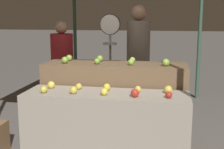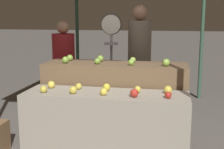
# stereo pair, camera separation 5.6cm
# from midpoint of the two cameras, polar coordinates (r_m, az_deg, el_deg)

# --- Properties ---
(display_counter_front) EXTENTS (1.80, 0.55, 0.80)m
(display_counter_front) POSITION_cam_midpoint_polar(r_m,az_deg,el_deg) (3.52, -1.54, -9.76)
(display_counter_front) COLOR gray
(display_counter_front) RESTS_ON ground_plane
(display_counter_back) EXTENTS (1.80, 0.55, 1.04)m
(display_counter_back) POSITION_cam_midpoint_polar(r_m,az_deg,el_deg) (4.04, 0.17, -5.25)
(display_counter_back) COLOR brown
(display_counter_back) RESTS_ON ground_plane
(apple_front_0) EXTENTS (0.08, 0.08, 0.08)m
(apple_front_0) POSITION_cam_midpoint_polar(r_m,az_deg,el_deg) (3.48, -12.82, -2.69)
(apple_front_0) COLOR gold
(apple_front_0) RESTS_ON display_counter_front
(apple_front_1) EXTENTS (0.08, 0.08, 0.08)m
(apple_front_1) POSITION_cam_midpoint_polar(r_m,az_deg,el_deg) (3.38, -7.53, -2.86)
(apple_front_1) COLOR gold
(apple_front_1) RESTS_ON display_counter_front
(apple_front_2) EXTENTS (0.08, 0.08, 0.08)m
(apple_front_2) POSITION_cam_midpoint_polar(r_m,az_deg,el_deg) (3.30, -1.86, -3.18)
(apple_front_2) COLOR yellow
(apple_front_2) RESTS_ON display_counter_front
(apple_front_3) EXTENTS (0.09, 0.09, 0.09)m
(apple_front_3) POSITION_cam_midpoint_polar(r_m,az_deg,el_deg) (3.23, 3.72, -3.40)
(apple_front_3) COLOR #B72D23
(apple_front_3) RESTS_ON display_counter_front
(apple_front_4) EXTENTS (0.07, 0.07, 0.07)m
(apple_front_4) POSITION_cam_midpoint_polar(r_m,az_deg,el_deg) (3.23, 9.86, -3.69)
(apple_front_4) COLOR #AD281E
(apple_front_4) RESTS_ON display_counter_front
(apple_front_5) EXTENTS (0.08, 0.08, 0.08)m
(apple_front_5) POSITION_cam_midpoint_polar(r_m,az_deg,el_deg) (3.67, -11.49, -1.86)
(apple_front_5) COLOR yellow
(apple_front_5) RESTS_ON display_counter_front
(apple_front_6) EXTENTS (0.07, 0.07, 0.07)m
(apple_front_6) POSITION_cam_midpoint_polar(r_m,az_deg,el_deg) (3.57, -6.55, -2.18)
(apple_front_6) COLOR gold
(apple_front_6) RESTS_ON display_counter_front
(apple_front_7) EXTENTS (0.08, 0.08, 0.08)m
(apple_front_7) POSITION_cam_midpoint_polar(r_m,az_deg,el_deg) (3.49, -1.41, -2.33)
(apple_front_7) COLOR gold
(apple_front_7) RESTS_ON display_counter_front
(apple_front_8) EXTENTS (0.07, 0.07, 0.07)m
(apple_front_8) POSITION_cam_midpoint_polar(r_m,az_deg,el_deg) (3.43, 4.32, -2.68)
(apple_front_8) COLOR gold
(apple_front_8) RESTS_ON display_counter_front
(apple_front_9) EXTENTS (0.09, 0.09, 0.09)m
(apple_front_9) POSITION_cam_midpoint_polar(r_m,az_deg,el_deg) (3.42, 9.80, -2.73)
(apple_front_9) COLOR gold
(apple_front_9) RESTS_ON display_counter_front
(apple_back_0) EXTENTS (0.09, 0.09, 0.09)m
(apple_back_0) POSITION_cam_midpoint_polar(r_m,az_deg,el_deg) (3.97, -9.02, 2.62)
(apple_back_0) COLOR #7AA338
(apple_back_0) RESTS_ON display_counter_back
(apple_back_1) EXTENTS (0.07, 0.07, 0.07)m
(apple_back_1) POSITION_cam_midpoint_polar(r_m,az_deg,el_deg) (3.87, -3.16, 2.43)
(apple_back_1) COLOR #7AA338
(apple_back_1) RESTS_ON display_counter_back
(apple_back_2) EXTENTS (0.07, 0.07, 0.07)m
(apple_back_2) POSITION_cam_midpoint_polar(r_m,az_deg,el_deg) (3.78, 3.06, 2.25)
(apple_back_2) COLOR #84AD3D
(apple_back_2) RESTS_ON display_counter_back
(apple_back_3) EXTENTS (0.09, 0.09, 0.09)m
(apple_back_3) POSITION_cam_midpoint_polar(r_m,az_deg,el_deg) (3.76, 9.42, 2.18)
(apple_back_3) COLOR #84AD3D
(apple_back_3) RESTS_ON display_counter_back
(apple_back_4) EXTENTS (0.08, 0.08, 0.08)m
(apple_back_4) POSITION_cam_midpoint_polar(r_m,az_deg,el_deg) (4.18, -8.22, 3.04)
(apple_back_4) COLOR #7AA338
(apple_back_4) RESTS_ON display_counter_back
(apple_back_5) EXTENTS (0.08, 0.08, 0.08)m
(apple_back_5) POSITION_cam_midpoint_polar(r_m,az_deg,el_deg) (4.07, -2.65, 2.93)
(apple_back_5) COLOR #7AA338
(apple_back_5) RESTS_ON display_counter_back
(apple_back_6) EXTENTS (0.07, 0.07, 0.07)m
(apple_back_6) POSITION_cam_midpoint_polar(r_m,az_deg,el_deg) (3.99, 3.35, 2.69)
(apple_back_6) COLOR #8EB247
(apple_back_6) RESTS_ON display_counter_back
(produce_scale) EXTENTS (0.30, 0.20, 1.65)m
(produce_scale) POSITION_cam_midpoint_polar(r_m,az_deg,el_deg) (4.62, -0.70, 5.59)
(produce_scale) COLOR #99999E
(produce_scale) RESTS_ON ground_plane
(person_vendor_at_scale) EXTENTS (0.36, 0.36, 1.79)m
(person_vendor_at_scale) POSITION_cam_midpoint_polar(r_m,az_deg,el_deg) (4.83, 4.49, 3.69)
(person_vendor_at_scale) COLOR #2D2D38
(person_vendor_at_scale) RESTS_ON ground_plane
(person_customer_left) EXTENTS (0.45, 0.45, 1.54)m
(person_customer_left) POSITION_cam_midpoint_polar(r_m,az_deg,el_deg) (5.20, -9.38, 2.32)
(person_customer_left) COLOR #2D2D38
(person_customer_left) RESTS_ON ground_plane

